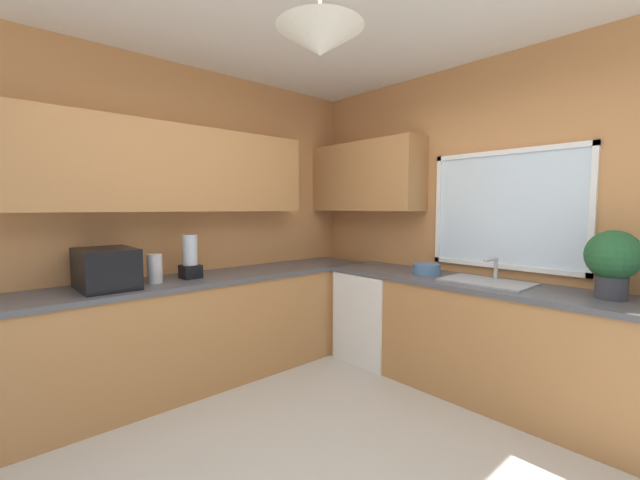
# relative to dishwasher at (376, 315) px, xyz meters

# --- Properties ---
(room_shell) EXTENTS (3.96, 4.01, 2.78)m
(room_shell) POSITION_rel_dishwasher_xyz_m (0.11, -1.06, 1.48)
(room_shell) COLOR #C6844C
(room_shell) RESTS_ON ground_plane
(counter_run_left) EXTENTS (0.65, 3.62, 0.90)m
(counter_run_left) POSITION_rel_dishwasher_xyz_m (-0.66, -1.60, 0.02)
(counter_run_left) COLOR #AD7542
(counter_run_left) RESTS_ON ground_plane
(counter_run_back) EXTENTS (3.05, 0.65, 0.90)m
(counter_run_back) POSITION_rel_dishwasher_xyz_m (1.16, 0.03, 0.02)
(counter_run_back) COLOR #AD7542
(counter_run_back) RESTS_ON ground_plane
(dishwasher) EXTENTS (0.60, 0.60, 0.86)m
(dishwasher) POSITION_rel_dishwasher_xyz_m (0.00, 0.00, 0.00)
(dishwasher) COLOR white
(dishwasher) RESTS_ON ground_plane
(microwave) EXTENTS (0.48, 0.36, 0.29)m
(microwave) POSITION_rel_dishwasher_xyz_m (-0.66, -2.22, 0.62)
(microwave) COLOR black
(microwave) RESTS_ON counter_run_left
(kettle) EXTENTS (0.11, 0.11, 0.22)m
(kettle) POSITION_rel_dishwasher_xyz_m (-0.64, -1.88, 0.59)
(kettle) COLOR #B7B7BC
(kettle) RESTS_ON counter_run_left
(sink_assembly) EXTENTS (0.65, 0.40, 0.19)m
(sink_assembly) POSITION_rel_dishwasher_xyz_m (1.07, 0.04, 0.48)
(sink_assembly) COLOR #9EA0A5
(sink_assembly) RESTS_ON counter_run_back
(potted_plant) EXTENTS (0.32, 0.32, 0.44)m
(potted_plant) POSITION_rel_dishwasher_xyz_m (1.86, 0.08, 0.73)
(potted_plant) COLOR #38383D
(potted_plant) RESTS_ON counter_run_back
(bowl) EXTENTS (0.24, 0.24, 0.09)m
(bowl) POSITION_rel_dishwasher_xyz_m (0.54, 0.03, 0.52)
(bowl) COLOR #4C7099
(bowl) RESTS_ON counter_run_back
(blender_appliance) EXTENTS (0.15, 0.15, 0.36)m
(blender_appliance) POSITION_rel_dishwasher_xyz_m (-0.66, -1.59, 0.63)
(blender_appliance) COLOR black
(blender_appliance) RESTS_ON counter_run_left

